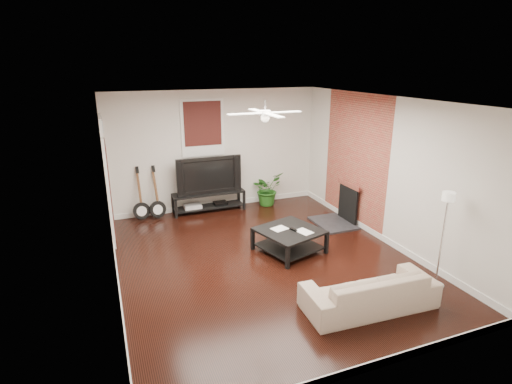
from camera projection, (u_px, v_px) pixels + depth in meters
room at (265, 185)px, 6.84m from camera, size 5.01×6.01×2.81m
brick_accent at (355, 160)px, 8.59m from camera, size 0.02×2.20×2.80m
fireplace at (340, 203)px, 8.77m from camera, size 0.80×1.10×0.92m
window_back at (203, 128)px, 9.20m from camera, size 1.00×0.06×1.30m
door_left at (108, 179)px, 7.72m from camera, size 0.08×1.00×2.50m
tv_stand at (209, 201)px, 9.57m from camera, size 1.69×0.45×0.47m
tv at (208, 174)px, 9.38m from camera, size 1.51×0.20×0.87m
coffee_table at (289, 240)px, 7.52m from camera, size 1.29×1.29×0.43m
sofa at (369, 290)px, 5.76m from camera, size 1.95×0.84×0.56m
floor_lamp at (442, 240)px, 6.17m from camera, size 0.27×0.27×1.56m
potted_plant at (267, 189)px, 9.95m from camera, size 0.95×0.91×0.81m
guitar_left at (140, 194)px, 8.89m from camera, size 0.40×0.31×1.22m
guitar_right at (156, 193)px, 8.98m from camera, size 0.43×0.34×1.22m
ceiling_fan at (265, 113)px, 6.47m from camera, size 1.24×1.24×0.32m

